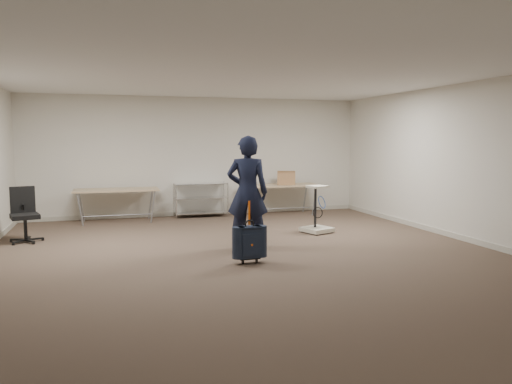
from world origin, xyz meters
name	(u,v)px	position (x,y,z in m)	size (l,w,h in m)	color
ground	(250,257)	(0.00, 0.00, 0.00)	(9.00, 9.00, 0.00)	#403327
room_shell	(229,237)	(0.00, 1.38, 0.05)	(8.00, 9.00, 9.00)	silver
folding_table_left	(116,191)	(-1.90, 3.95, 0.68)	(1.80, 0.75, 0.73)	#9F8761
folding_table_right	(281,187)	(1.90, 3.95, 0.68)	(1.80, 0.75, 0.73)	#9F8761
wire_shelf	(201,198)	(0.00, 4.20, 0.44)	(1.22, 0.47, 0.80)	silver
person	(247,192)	(0.14, 0.64, 0.93)	(0.68, 0.45, 1.87)	black
suitcase	(250,242)	(-0.11, -0.40, 0.31)	(0.34, 0.21, 0.92)	black
office_chair	(25,225)	(-3.50, 2.21, 0.29)	(0.59, 0.59, 0.97)	black
equipment_cart	(317,220)	(1.81, 1.56, 0.24)	(0.64, 0.64, 0.92)	silver
cardboard_box	(286,178)	(2.04, 3.95, 0.89)	(0.43, 0.32, 0.32)	olive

